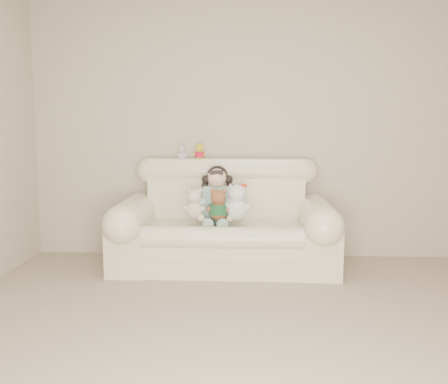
% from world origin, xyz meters
% --- Properties ---
extents(floor, '(5.00, 5.00, 0.00)m').
position_xyz_m(floor, '(0.00, 0.00, 0.00)').
color(floor, gray).
rests_on(floor, ground).
extents(wall_back, '(4.50, 0.00, 4.50)m').
position_xyz_m(wall_back, '(0.00, 2.50, 1.30)').
color(wall_back, '#B6A491').
rests_on(wall_back, ground).
extents(wall_front, '(4.50, 0.00, 4.50)m').
position_xyz_m(wall_front, '(0.00, -2.50, 1.30)').
color(wall_front, '#B6A491').
rests_on(wall_front, ground).
extents(sofa, '(2.10, 0.95, 1.03)m').
position_xyz_m(sofa, '(-0.24, 2.00, 0.52)').
color(sofa, beige).
rests_on(sofa, floor).
extents(seated_child, '(0.35, 0.42, 0.57)m').
position_xyz_m(seated_child, '(-0.32, 2.08, 0.70)').
color(seated_child, '#306B51').
rests_on(seated_child, sofa).
extents(brown_teddy, '(0.27, 0.24, 0.34)m').
position_xyz_m(brown_teddy, '(-0.29, 1.85, 0.67)').
color(brown_teddy, brown).
rests_on(brown_teddy, sofa).
extents(white_cat, '(0.31, 0.28, 0.40)m').
position_xyz_m(white_cat, '(-0.12, 1.87, 0.70)').
color(white_cat, silver).
rests_on(white_cat, sofa).
extents(cream_teddy, '(0.26, 0.23, 0.34)m').
position_xyz_m(cream_teddy, '(-0.52, 1.89, 0.67)').
color(cream_teddy, beige).
rests_on(cream_teddy, sofa).
extents(yellow_mini_bear, '(0.13, 0.11, 0.19)m').
position_xyz_m(yellow_mini_bear, '(-0.51, 2.36, 1.11)').
color(yellow_mini_bear, yellow).
rests_on(yellow_mini_bear, sofa).
extents(grey_mini_plush, '(0.12, 0.10, 0.18)m').
position_xyz_m(grey_mini_plush, '(-0.69, 2.34, 1.10)').
color(grey_mini_plush, silver).
rests_on(grey_mini_plush, sofa).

